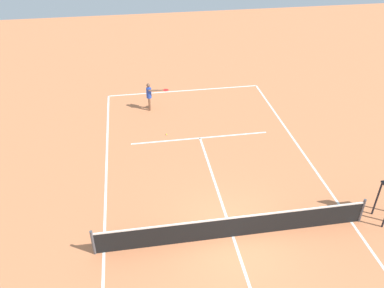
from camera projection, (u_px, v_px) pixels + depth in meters
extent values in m
plane|color=#D37A4C|center=(233.00, 236.00, 14.36)|extent=(60.00, 60.00, 0.00)
cube|color=white|center=(184.00, 91.00, 24.45)|extent=(9.22, 0.10, 0.01)
cube|color=white|center=(351.00, 222.00, 14.98)|extent=(0.10, 24.49, 0.01)
cube|color=white|center=(104.00, 252.00, 13.74)|extent=(0.10, 24.49, 0.01)
cube|color=white|center=(200.00, 138.00, 19.91)|extent=(6.91, 0.10, 0.01)
cube|color=white|center=(233.00, 236.00, 14.36)|extent=(0.10, 13.47, 0.01)
cylinder|color=#4C4C51|center=(362.00, 210.00, 14.73)|extent=(0.10, 0.10, 1.07)
cylinder|color=#4C4C51|center=(93.00, 243.00, 13.41)|extent=(0.10, 0.10, 1.07)
cube|color=black|center=(234.00, 227.00, 14.11)|extent=(9.82, 0.03, 0.91)
cube|color=white|center=(234.00, 218.00, 13.85)|extent=(9.82, 0.04, 0.06)
cylinder|color=brown|center=(150.00, 103.00, 22.30)|extent=(0.12, 0.12, 0.75)
cylinder|color=brown|center=(150.00, 104.00, 22.13)|extent=(0.12, 0.12, 0.75)
cylinder|color=#2647B7|center=(149.00, 93.00, 21.85)|extent=(0.28, 0.28, 0.58)
sphere|color=brown|center=(148.00, 85.00, 21.60)|extent=(0.21, 0.21, 0.21)
cylinder|color=brown|center=(149.00, 91.00, 21.99)|extent=(0.09, 0.09, 0.52)
cylinder|color=brown|center=(153.00, 90.00, 21.59)|extent=(0.53, 0.13, 0.09)
cylinder|color=black|center=(160.00, 90.00, 21.62)|extent=(0.26, 0.06, 0.04)
ellipsoid|color=red|center=(166.00, 90.00, 21.64)|extent=(0.34, 0.30, 0.04)
sphere|color=#CCE033|center=(166.00, 134.00, 20.13)|extent=(0.07, 0.07, 0.07)
cylinder|color=#232328|center=(377.00, 199.00, 14.92)|extent=(0.07, 0.07, 1.55)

